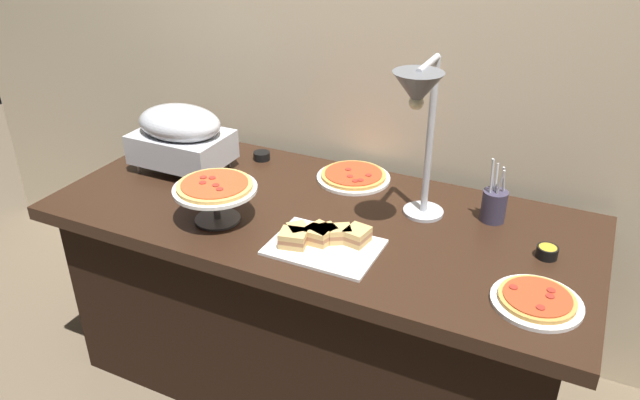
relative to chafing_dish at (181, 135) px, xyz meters
name	(u,v)px	position (x,y,z in m)	size (l,w,h in m)	color
ground_plane	(318,373)	(0.64, -0.08, -0.91)	(8.00, 8.00, 0.00)	brown
back_wall	(375,54)	(0.64, 0.42, 0.29)	(4.40, 0.04, 2.40)	#C6B593
buffet_table	(318,298)	(0.64, -0.08, -0.52)	(1.90, 0.84, 0.76)	black
chafing_dish	(181,135)	(0.00, 0.00, 0.00)	(0.36, 0.26, 0.27)	#B7BABF
heat_lamp	(420,106)	(0.97, -0.08, 0.29)	(0.15, 0.33, 0.56)	#B7BABF
pizza_plate_front	(353,176)	(0.65, 0.21, -0.14)	(0.29, 0.29, 0.03)	white
pizza_plate_center	(537,300)	(1.41, -0.29, -0.14)	(0.25, 0.25, 0.03)	white
pizza_plate_raised_stand	(215,190)	(0.35, -0.28, -0.04)	(0.28, 0.28, 0.14)	#595B60
sandwich_platter	(322,239)	(0.75, -0.28, -0.12)	(0.34, 0.25, 0.06)	white
sauce_cup_near	(547,252)	(1.40, -0.03, -0.13)	(0.07, 0.07, 0.04)	black
sauce_cup_far	(262,155)	(0.23, 0.22, -0.13)	(0.07, 0.07, 0.03)	black
utensil_holder	(494,205)	(1.20, 0.13, -0.09)	(0.08, 0.08, 0.23)	#383347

